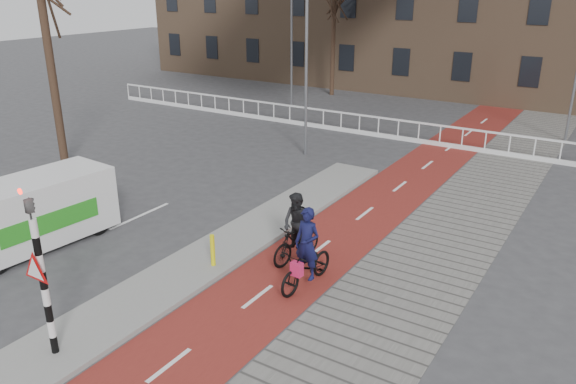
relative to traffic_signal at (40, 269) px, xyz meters
The scene contains 14 objects.
ground 2.90m from the traffic_signal, 73.47° to the left, with size 120.00×120.00×0.00m, color #38383A.
bike_lane 12.36m from the traffic_signal, 80.09° to the left, with size 2.50×60.00×0.01m, color maroon.
sidewalk 13.13m from the traffic_signal, 67.82° to the left, with size 3.00×60.00×0.01m, color slate.
curb_island 6.32m from the traffic_signal, 90.95° to the left, with size 1.80×16.00×0.12m, color gray.
traffic_signal is the anchor object (origin of this frame).
bollard 4.77m from the traffic_signal, 85.72° to the left, with size 0.12×0.12×0.86m, color yellow.
cyclist_near 5.96m from the traffic_signal, 60.89° to the left, with size 0.85×2.03×2.05m.
cyclist_far 6.49m from the traffic_signal, 72.41° to the left, with size 0.92×1.84×1.91m.
van 5.72m from the traffic_signal, 148.80° to the left, with size 2.17×4.64×1.94m.
railing 19.60m from the traffic_signal, 103.02° to the left, with size 28.00×0.10×0.99m.
tree_left 13.16m from the traffic_signal, 141.80° to the left, with size 0.32×0.32×7.84m, color black.
tree_mid 28.49m from the traffic_signal, 106.93° to the left, with size 0.28×0.28×6.78m, color black.
streetlight_near 15.13m from the traffic_signal, 101.08° to the left, with size 0.12×0.12×8.76m, color slate.
streetlight_left 24.20m from the traffic_signal, 110.63° to the left, with size 0.12×0.12×8.34m, color slate.
Camera 1 is at (8.29, -7.41, 7.05)m, focal length 35.00 mm.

